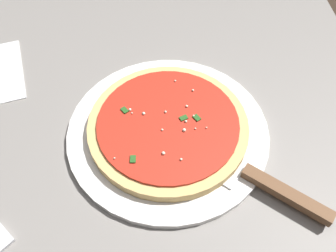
# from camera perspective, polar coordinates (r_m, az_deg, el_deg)

# --- Properties ---
(restaurant_table) EXTENTS (1.04, 0.80, 0.76)m
(restaurant_table) POSITION_cam_1_polar(r_m,az_deg,el_deg) (0.72, -3.03, -6.22)
(restaurant_table) COLOR black
(restaurant_table) RESTS_ON ground_plane
(serving_plate) EXTENTS (0.31, 0.31, 0.01)m
(serving_plate) POSITION_cam_1_polar(r_m,az_deg,el_deg) (0.58, 0.00, -0.88)
(serving_plate) COLOR white
(serving_plate) RESTS_ON restaurant_table
(pizza) EXTENTS (0.24, 0.24, 0.02)m
(pizza) POSITION_cam_1_polar(r_m,az_deg,el_deg) (0.57, -0.00, -0.01)
(pizza) COLOR #DBB26B
(pizza) RESTS_ON serving_plate
(pizza_server) EXTENTS (0.17, 0.20, 0.01)m
(pizza_server) POSITION_cam_1_polar(r_m,az_deg,el_deg) (0.54, 13.77, -7.92)
(pizza_server) COLOR silver
(pizza_server) RESTS_ON serving_plate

